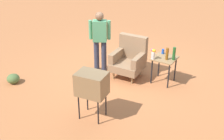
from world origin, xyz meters
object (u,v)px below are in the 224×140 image
bottle_wine_green (174,54)px  soda_can_blue (163,51)px  bottle_tall_amber (167,54)px  flower_vase (153,53)px  side_table (164,61)px  tv_on_stand (92,84)px  person_standing (100,38)px  armchair (129,58)px

bottle_wine_green → soda_can_blue: (-0.36, 0.20, -0.10)m
bottle_tall_amber → flower_vase: (-0.30, -0.15, -0.00)m
side_table → bottle_tall_amber: size_ratio=2.26×
bottle_tall_amber → soda_can_blue: size_ratio=2.46×
tv_on_stand → person_standing: bearing=119.8°
armchair → tv_on_stand: (0.25, -2.02, 0.28)m
side_table → soda_can_blue: bearing=124.6°
bottle_wine_green → flower_vase: size_ratio=1.21×
armchair → tv_on_stand: bearing=-82.8°
person_standing → bottle_tall_amber: (1.81, 0.22, -0.11)m
soda_can_blue → flower_vase: flower_vase is taller
tv_on_stand → person_standing: (-1.07, 1.87, 0.16)m
armchair → bottle_wine_green: armchair is taller
tv_on_stand → bottle_wine_green: (0.88, 2.17, 0.06)m
tv_on_stand → flower_vase: bearing=77.2°
tv_on_stand → bottle_tall_amber: (0.73, 2.09, 0.05)m
bottle_wine_green → tv_on_stand: bearing=-112.1°
bottle_wine_green → flower_vase: bearing=-152.5°
tv_on_stand → armchair: bearing=97.2°
armchair → flower_vase: size_ratio=4.00×
tv_on_stand → soda_can_blue: bearing=77.7°
side_table → person_standing: person_standing is taller
bottle_tall_amber → soda_can_blue: 0.36m
bottle_wine_green → soda_can_blue: bottle_wine_green is taller
armchair → bottle_tall_amber: size_ratio=3.53×
bottle_wine_green → flower_vase: (-0.44, -0.23, -0.01)m
side_table → soda_can_blue: (-0.14, 0.20, 0.17)m
armchair → person_standing: 0.94m
armchair → bottle_tall_amber: 1.04m
tv_on_stand → bottle_wine_green: size_ratio=3.22×
armchair → bottle_tall_amber: bearing=4.1°
person_standing → bottle_tall_amber: bearing=6.9°
soda_can_blue → flower_vase: 0.44m
person_standing → flower_vase: size_ratio=6.19×
tv_on_stand → soda_can_blue: (0.52, 2.37, -0.04)m
side_table → flower_vase: bearing=-133.4°
armchair → flower_vase: (0.69, -0.08, 0.33)m
side_table → tv_on_stand: 2.27m
bottle_wine_green → soda_can_blue: size_ratio=2.62×
armchair → soda_can_blue: armchair is taller
tv_on_stand → flower_vase: tv_on_stand is taller
person_standing → bottle_wine_green: (1.95, 0.30, -0.10)m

